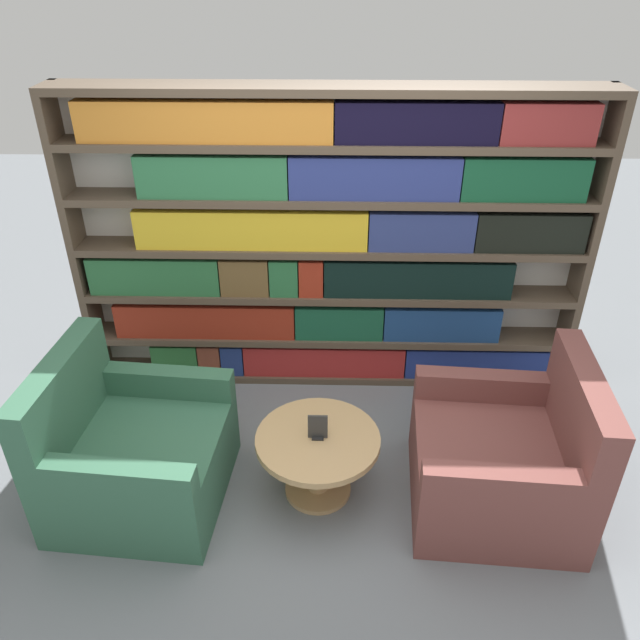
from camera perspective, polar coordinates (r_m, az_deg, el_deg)
name	(u,v)px	position (r m, az deg, el deg)	size (l,w,h in m)	color
ground_plane	(325,521)	(3.72, 0.47, -17.87)	(14.00, 14.00, 0.00)	slate
bookshelf	(332,246)	(4.25, 1.10, 6.74)	(3.47, 0.30, 2.10)	silver
armchair_left	(133,455)	(3.80, -16.69, -11.71)	(0.99, 1.00, 0.92)	#336047
armchair_right	(504,462)	(3.75, 16.50, -12.33)	(0.97, 0.98, 0.92)	brown
coffee_table	(318,453)	(3.66, -0.20, -12.05)	(0.71, 0.71, 0.42)	tan
table_sign	(318,428)	(3.54, -0.21, -9.87)	(0.11, 0.06, 0.16)	black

